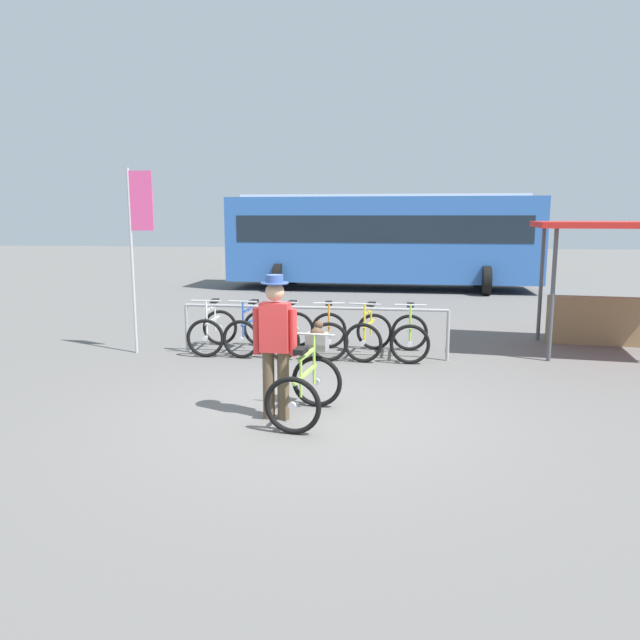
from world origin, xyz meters
TOP-DOWN VIEW (x-y plane):
  - ground_plane at (0.00, 0.00)m, footprint 80.00×80.00m
  - bike_rack_rail at (-0.40, 3.16)m, footprint 4.61×0.15m
  - racked_bike_white at (-2.25, 3.37)m, footprint 0.71×1.14m
  - racked_bike_blue at (-1.55, 3.36)m, footprint 0.76×1.15m
  - racked_bike_red at (-0.85, 3.35)m, footprint 0.77×1.15m
  - racked_bike_orange at (-0.15, 3.33)m, footprint 0.78×1.17m
  - racked_bike_yellow at (0.54, 3.32)m, footprint 0.82×1.19m
  - racked_bike_lime at (1.24, 3.30)m, footprint 0.67×1.10m
  - featured_bicycle at (-0.03, -0.02)m, footprint 0.80×1.24m
  - person_with_featured_bike at (-0.40, -0.15)m, footprint 0.53×0.32m
  - bus_distant at (0.51, 13.29)m, footprint 10.05×3.53m
  - market_stall at (5.00, 4.38)m, footprint 3.36×2.66m
  - banner_flag at (-3.42, 3.04)m, footprint 0.45×0.05m

SIDE VIEW (x-z plane):
  - ground_plane at x=0.00m, z-range 0.00..0.00m
  - racked_bike_orange at x=-0.15m, z-range -0.12..0.86m
  - racked_bike_white at x=-2.25m, z-range -0.12..0.86m
  - racked_bike_blue at x=-1.55m, z-range -0.12..0.85m
  - racked_bike_red at x=-0.85m, z-range -0.12..0.85m
  - racked_bike_yellow at x=0.54m, z-range -0.12..0.86m
  - racked_bike_lime at x=1.24m, z-range -0.12..0.85m
  - featured_bicycle at x=-0.03m, z-range -0.06..1.03m
  - bike_rack_rail at x=-0.40m, z-range 0.26..1.14m
  - person_with_featured_bike at x=-0.40m, z-range 0.09..1.81m
  - market_stall at x=5.00m, z-range 0.24..2.54m
  - bus_distant at x=0.51m, z-range 0.20..3.28m
  - banner_flag at x=-3.42m, z-range 0.63..3.83m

